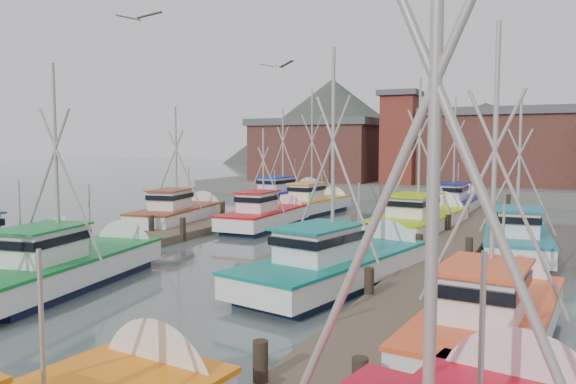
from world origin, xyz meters
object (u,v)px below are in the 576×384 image
at_px(lookout_tower, 400,137).
at_px(boat_12, 316,204).
at_px(boat_4, 73,265).
at_px(boat_8, 268,216).

bearing_deg(lookout_tower, boat_12, -98.58).
distance_m(boat_4, boat_12, 22.18).
relative_size(lookout_tower, boat_8, 1.03).
bearing_deg(boat_12, lookout_tower, 86.41).
xyz_separation_m(boat_4, boat_12, (0.07, 22.18, 0.00)).
relative_size(lookout_tower, boat_12, 0.90).
distance_m(boat_8, boat_12, 7.41).
xyz_separation_m(lookout_tower, boat_4, (-2.28, -36.84, -4.87)).
distance_m(lookout_tower, boat_12, 15.61).
bearing_deg(lookout_tower, boat_4, -93.54).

